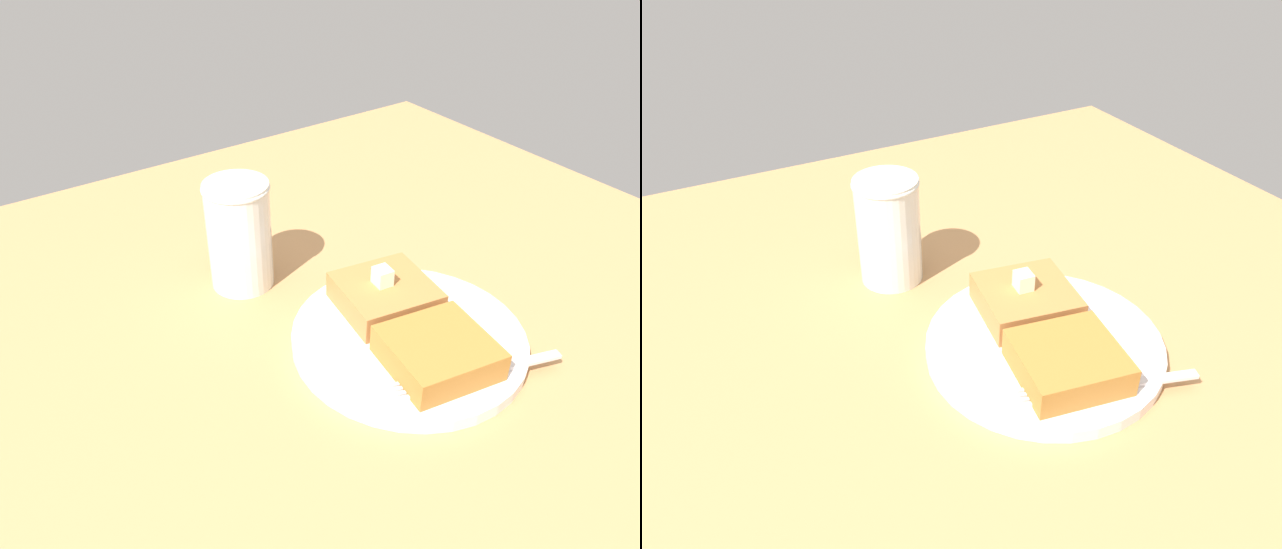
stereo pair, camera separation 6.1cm
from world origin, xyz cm
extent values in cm
cube|color=#B5804E|center=(0.00, 0.00, 1.48)|extent=(98.46, 98.46, 2.97)
cylinder|color=silver|center=(2.18, 3.84, 3.60)|extent=(22.14, 22.14, 1.27)
torus|color=brown|center=(2.18, 3.84, 3.84)|extent=(22.14, 22.14, 0.80)
cube|color=#B47139|center=(-2.37, 4.64, 5.63)|extent=(9.92, 10.16, 2.79)
cube|color=#A56D2D|center=(6.73, 3.05, 5.63)|extent=(9.92, 10.16, 2.79)
cube|color=#F3EAC8|center=(-2.62, 4.37, 7.90)|extent=(1.93, 1.78, 1.74)
cube|color=silver|center=(10.71, 8.13, 4.42)|extent=(3.85, 9.81, 0.36)
cube|color=silver|center=(8.80, 2.03, 4.42)|extent=(2.94, 3.33, 0.36)
cube|color=silver|center=(8.69, -1.08, 4.42)|extent=(1.26, 3.15, 0.36)
cube|color=silver|center=(8.16, -0.92, 4.42)|extent=(1.26, 3.15, 0.36)
cube|color=silver|center=(7.64, -0.75, 4.42)|extent=(1.26, 3.15, 0.36)
cube|color=silver|center=(7.11, -0.59, 4.42)|extent=(1.26, 3.15, 0.36)
cylinder|color=#4B1E05|center=(-15.87, -3.94, 6.57)|extent=(6.15, 6.15, 7.20)
cylinder|color=silver|center=(-15.87, -3.94, 8.87)|extent=(6.68, 6.68, 11.81)
torus|color=silver|center=(-15.87, -3.94, 14.32)|extent=(6.92, 6.92, 0.50)
camera|label=1|loc=(34.34, -28.85, 42.29)|focal=35.00mm
camera|label=2|loc=(37.53, -23.64, 42.29)|focal=35.00mm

